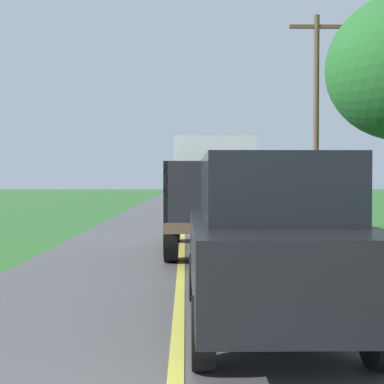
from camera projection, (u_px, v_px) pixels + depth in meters
The scene contains 3 objects.
banana_truck_near at pixel (215, 191), 12.72m from camera, with size 2.38×5.82×2.80m.
utility_pole_roadside at pixel (316, 115), 17.89m from camera, with size 1.93×0.20×7.57m.
following_car at pixel (268, 240), 5.62m from camera, with size 1.74×4.10×1.92m.
Camera 1 is at (0.08, -1.99, 1.73)m, focal length 47.34 mm.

